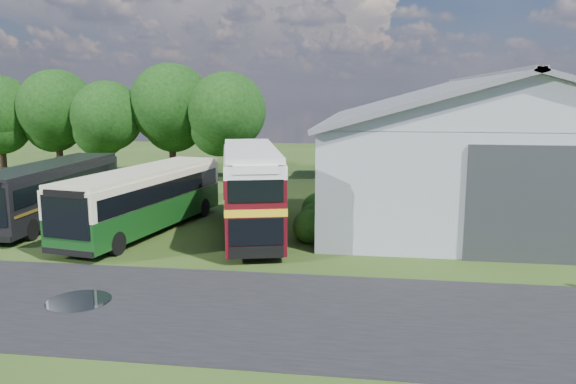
% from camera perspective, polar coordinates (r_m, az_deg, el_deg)
% --- Properties ---
extents(ground, '(120.00, 120.00, 0.00)m').
position_cam_1_polar(ground, '(22.95, -13.55, -8.28)').
color(ground, '#203310').
rests_on(ground, ground).
extents(asphalt_road, '(60.00, 8.00, 0.02)m').
position_cam_1_polar(asphalt_road, '(19.34, -8.44, -11.62)').
color(asphalt_road, black).
rests_on(asphalt_road, ground).
extents(puddle, '(2.20, 2.20, 0.01)m').
position_cam_1_polar(puddle, '(21.02, -20.48, -10.37)').
color(puddle, black).
rests_on(puddle, ground).
extents(storage_shed, '(18.80, 24.80, 8.15)m').
position_cam_1_polar(storage_shed, '(36.91, 18.74, 4.91)').
color(storage_shed, gray).
rests_on(storage_shed, ground).
extents(tree_left_a, '(6.46, 6.46, 9.12)m').
position_cam_1_polar(tree_left_a, '(51.87, -22.45, 7.89)').
color(tree_left_a, black).
rests_on(tree_left_a, ground).
extents(tree_left_b, '(5.78, 5.78, 8.16)m').
position_cam_1_polar(tree_left_b, '(48.64, -17.89, 7.34)').
color(tree_left_b, black).
rests_on(tree_left_b, ground).
extents(tree_mid, '(6.80, 6.80, 9.60)m').
position_cam_1_polar(tree_mid, '(47.87, -11.81, 8.69)').
color(tree_mid, black).
rests_on(tree_mid, ground).
extents(tree_right_a, '(6.26, 6.26, 8.83)m').
position_cam_1_polar(tree_right_a, '(45.44, -6.23, 8.15)').
color(tree_right_a, black).
rests_on(tree_right_a, ground).
extents(shrub_front, '(1.70, 1.70, 1.70)m').
position_cam_1_polar(shrub_front, '(27.27, 2.28, -5.09)').
color(shrub_front, '#194714').
rests_on(shrub_front, ground).
extents(shrub_mid, '(1.60, 1.60, 1.60)m').
position_cam_1_polar(shrub_mid, '(29.20, 2.69, -4.08)').
color(shrub_mid, '#194714').
rests_on(shrub_mid, ground).
extents(shrub_back, '(1.80, 1.80, 1.80)m').
position_cam_1_polar(shrub_back, '(31.13, 3.05, -3.19)').
color(shrub_back, '#194714').
rests_on(shrub_back, ground).
extents(bus_green_single, '(4.84, 12.16, 3.27)m').
position_cam_1_polar(bus_green_single, '(29.84, -14.38, -0.66)').
color(bus_green_single, black).
rests_on(bus_green_single, ground).
extents(bus_maroon_double, '(5.16, 10.74, 4.47)m').
position_cam_1_polar(bus_maroon_double, '(28.17, -3.81, 0.04)').
color(bus_maroon_double, black).
rests_on(bus_maroon_double, ground).
extents(bus_dark_single, '(3.02, 11.85, 3.25)m').
position_cam_1_polar(bus_dark_single, '(34.02, -22.93, 0.12)').
color(bus_dark_single, black).
rests_on(bus_dark_single, ground).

